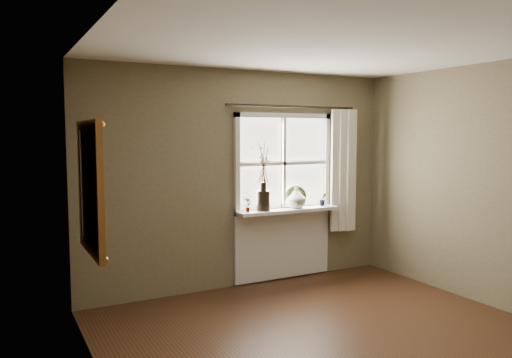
{
  "coord_description": "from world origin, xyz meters",
  "views": [
    {
      "loc": [
        -2.67,
        -3.1,
        1.84
      ],
      "look_at": [
        -0.2,
        1.55,
        1.37
      ],
      "focal_mm": 35.0,
      "sensor_mm": 36.0,
      "label": 1
    }
  ],
  "objects": [
    {
      "name": "wall_back",
      "position": [
        0.0,
        2.3,
        1.3
      ],
      "size": [
        4.0,
        0.1,
        2.6
      ],
      "primitive_type": "cube",
      "color": "brown",
      "rests_on": "ground"
    },
    {
      "name": "ceiling",
      "position": [
        0.0,
        0.0,
        2.6
      ],
      "size": [
        4.5,
        4.5,
        0.0
      ],
      "primitive_type": "plane",
      "color": "silver",
      "rests_on": "ground"
    },
    {
      "name": "floor",
      "position": [
        0.0,
        0.0,
        0.0
      ],
      "size": [
        4.5,
        4.5,
        0.0
      ],
      "primitive_type": "plane",
      "color": "#371F11",
      "rests_on": "ground"
    },
    {
      "name": "gilt_mirror",
      "position": [
        -1.96,
        1.18,
        1.4
      ],
      "size": [
        0.1,
        0.94,
        1.12
      ],
      "color": "white",
      "rests_on": "wall_left"
    },
    {
      "name": "window_apron",
      "position": [
        0.55,
        2.23,
        0.46
      ],
      "size": [
        1.36,
        0.04,
        0.88
      ],
      "primitive_type": "cube",
      "color": "silver",
      "rests_on": "ground"
    },
    {
      "name": "cream_vase",
      "position": [
        0.67,
        2.12,
        1.05
      ],
      "size": [
        0.27,
        0.27,
        0.26
      ],
      "primitive_type": "imported",
      "rotation": [
        0.0,
        0.0,
        -0.08
      ],
      "color": "beige",
      "rests_on": "window_sill"
    },
    {
      "name": "potted_plant_right",
      "position": [
        1.08,
        2.12,
        1.01
      ],
      "size": [
        0.11,
        0.09,
        0.17
      ],
      "primitive_type": "imported",
      "rotation": [
        0.0,
        0.0,
        -0.19
      ],
      "color": "#31451E",
      "rests_on": "window_sill"
    },
    {
      "name": "potted_plant_left",
      "position": [
        -0.01,
        2.12,
        1.01
      ],
      "size": [
        0.11,
        0.09,
        0.18
      ],
      "primitive_type": "imported",
      "rotation": [
        0.0,
        0.0,
        0.26
      ],
      "color": "#31451E",
      "rests_on": "window_sill"
    },
    {
      "name": "window_sill",
      "position": [
        0.55,
        2.12,
        0.9
      ],
      "size": [
        1.36,
        0.26,
        0.04
      ],
      "primitive_type": "cube",
      "color": "silver",
      "rests_on": "wall_back"
    },
    {
      "name": "curtain_rod",
      "position": [
        0.65,
        2.17,
        2.18
      ],
      "size": [
        1.84,
        0.03,
        0.03
      ],
      "primitive_type": "cylinder",
      "rotation": [
        0.0,
        1.57,
        0.0
      ],
      "color": "black",
      "rests_on": "wall_back"
    },
    {
      "name": "wreath",
      "position": [
        0.7,
        2.16,
        1.03
      ],
      "size": [
        0.3,
        0.17,
        0.29
      ],
      "primitive_type": "torus",
      "rotation": [
        1.36,
        0.0,
        -0.14
      ],
      "color": "#31451E",
      "rests_on": "window_sill"
    },
    {
      "name": "dark_jug",
      "position": [
        0.2,
        2.12,
        1.04
      ],
      "size": [
        0.2,
        0.2,
        0.24
      ],
      "primitive_type": "cylinder",
      "rotation": [
        0.0,
        0.0,
        -0.22
      ],
      "color": "black",
      "rests_on": "window_sill"
    },
    {
      "name": "window_frame",
      "position": [
        0.55,
        2.23,
        1.48
      ],
      "size": [
        1.36,
        0.06,
        1.24
      ],
      "color": "silver",
      "rests_on": "wall_back"
    },
    {
      "name": "wall_left",
      "position": [
        -2.05,
        0.0,
        1.3
      ],
      "size": [
        0.1,
        4.5,
        2.6
      ],
      "primitive_type": "cube",
      "color": "brown",
      "rests_on": "ground"
    },
    {
      "name": "curtain",
      "position": [
        1.39,
        2.13,
        1.37
      ],
      "size": [
        0.36,
        0.12,
        1.59
      ],
      "primitive_type": "cube",
      "color": "beige",
      "rests_on": "wall_back"
    }
  ]
}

